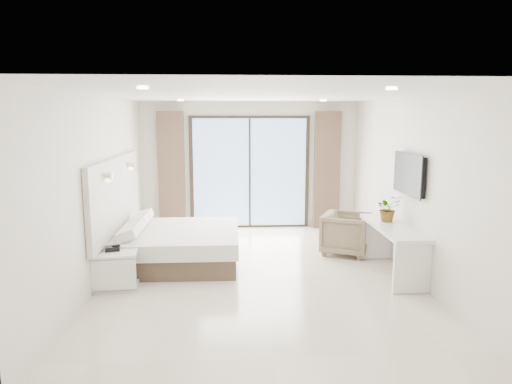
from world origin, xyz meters
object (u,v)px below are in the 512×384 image
bed (176,245)px  armchair (346,232)px  console_desk (393,238)px  nightstand (117,270)px

bed → armchair: bearing=6.7°
bed → console_desk: 3.45m
bed → console_desk: bearing=-12.7°
nightstand → console_desk: bearing=-0.8°
nightstand → armchair: bearing=16.1°
bed → nightstand: bed is taller
bed → armchair: armchair is taller
console_desk → armchair: size_ratio=2.15×
console_desk → armchair: armchair is taller
bed → console_desk: (3.36, -0.76, 0.28)m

